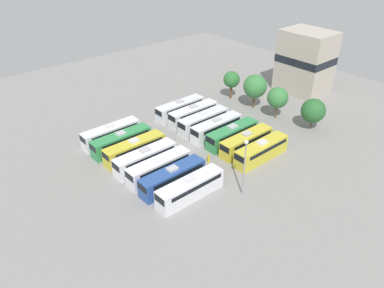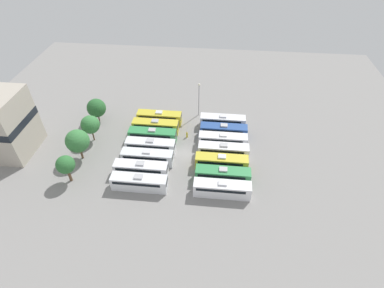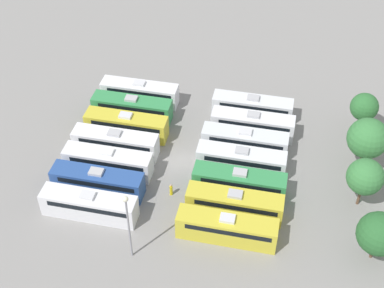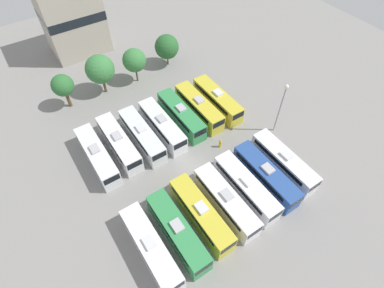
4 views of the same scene
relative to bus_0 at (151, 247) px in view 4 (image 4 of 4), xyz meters
name	(u,v)px [view 4 (image 4 of 4)]	position (x,y,z in m)	size (l,w,h in m)	color
ground_plane	(190,166)	(10.71, 8.11, -1.66)	(113.75, 113.75, 0.00)	gray
bus_0	(151,247)	(0.00, 0.00, 0.00)	(2.57, 10.85, 3.38)	white
bus_1	(177,231)	(3.58, -0.04, 0.00)	(2.57, 10.85, 3.38)	#338C4C
bus_2	(201,213)	(7.20, 0.30, 0.00)	(2.57, 10.85, 3.38)	gold
bus_3	(226,201)	(10.81, -0.01, 0.00)	(2.57, 10.85, 3.38)	white
bus_4	(246,187)	(14.29, 0.17, 0.00)	(2.57, 10.85, 3.38)	silver
bus_5	(266,175)	(17.73, 0.09, 0.00)	(2.57, 10.85, 3.38)	#284C93
bus_6	(284,162)	(21.40, 0.39, 0.00)	(2.57, 10.85, 3.38)	silver
bus_7	(97,155)	(0.01, 15.93, 0.00)	(2.57, 10.85, 3.38)	silver
bus_8	(119,143)	(3.59, 16.42, 0.00)	(2.57, 10.85, 3.38)	silver
bus_9	(142,135)	(7.14, 15.88, 0.00)	(2.57, 10.85, 3.38)	silver
bus_10	(162,125)	(10.68, 15.93, 0.00)	(2.57, 10.85, 3.38)	silver
bus_11	(181,115)	(14.38, 16.24, 0.00)	(2.57, 10.85, 3.38)	#338C4C
bus_12	(199,107)	(17.80, 16.21, 0.00)	(2.57, 10.85, 3.38)	gold
bus_13	(217,100)	(21.38, 15.94, 0.00)	(2.57, 10.85, 3.38)	gold
worker_person	(220,144)	(16.47, 8.53, -0.90)	(0.36, 0.36, 1.64)	gold
light_pole	(282,102)	(25.79, 6.58, 4.39)	(0.60, 0.60, 9.12)	gray
tree_0	(63,86)	(0.57, 30.13, 2.73)	(3.62, 3.62, 6.25)	brown
tree_1	(100,69)	(7.15, 30.30, 3.15)	(4.91, 4.91, 7.28)	brown
tree_2	(134,60)	(13.34, 29.93, 2.76)	(4.18, 4.18, 6.51)	brown
tree_3	(167,47)	(20.71, 31.22, 2.20)	(4.57, 4.57, 6.14)	brown
depot_building	(72,17)	(8.33, 45.75, 5.38)	(10.83, 8.53, 13.92)	#B2A899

